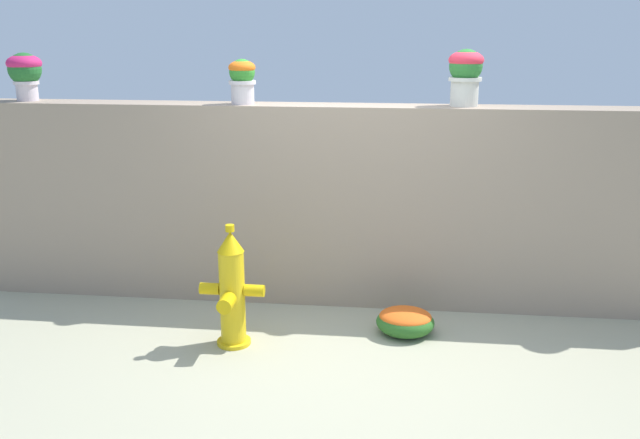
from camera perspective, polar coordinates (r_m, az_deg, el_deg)
name	(u,v)px	position (r m, az deg, el deg)	size (l,w,h in m)	color
ground_plane	(339,352)	(5.22, 1.63, -10.96)	(24.00, 24.00, 0.00)	#A3A185
stone_wall	(351,206)	(5.90, 2.59, 1.15)	(6.56, 0.37, 1.72)	gray
potted_plant_0	(25,71)	(6.58, -23.29, 11.28)	(0.29, 0.29, 0.41)	silver
potted_plant_1	(242,78)	(5.83, -6.47, 11.63)	(0.22, 0.22, 0.37)	silver
potted_plant_2	(466,72)	(5.76, 11.99, 11.90)	(0.28, 0.28, 0.45)	beige
fire_hydrant	(232,291)	(5.21, -7.33, -5.92)	(0.49, 0.39, 0.95)	gold
flower_bush_left	(405,321)	(5.50, 7.09, -8.32)	(0.46, 0.41, 0.21)	#2D6423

